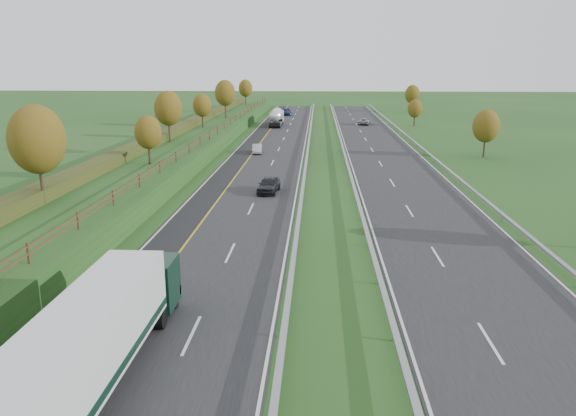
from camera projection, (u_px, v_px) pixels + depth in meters
The scene contains 19 objects.
ground at pixel (325, 169), 68.91m from camera, with size 400.00×400.00×0.00m, color #1E4619.
near_carriageway at pixel (264, 161), 74.16m from camera, with size 10.50×200.00×0.04m, color black.
far_carriageway at pixel (389, 163), 73.30m from camera, with size 10.50×200.00×0.04m, color black.
hard_shoulder at pixel (236, 161), 74.35m from camera, with size 3.00×200.00×0.04m, color black.
lane_markings at pixel (312, 162), 73.70m from camera, with size 26.75×200.00×0.01m.
embankment_left at pixel (166, 153), 74.59m from camera, with size 12.00×200.00×2.00m, color #1E4619.
hedge_left at pixel (151, 142), 74.30m from camera, with size 2.20×180.00×1.10m, color #2E3B18.
fence_left at pixel (199, 141), 73.52m from camera, with size 0.12×189.06×1.20m.
median_barrier_near at pixel (307, 157), 73.71m from camera, with size 0.32×200.00×0.71m.
median_barrier_far at pixel (346, 158), 73.45m from camera, with size 0.32×200.00×0.71m.
outer_barrier_far at pixel (434, 158), 72.85m from camera, with size 0.32×200.00×0.71m.
trees_left at pixel (160, 115), 69.97m from camera, with size 6.64×164.30×7.66m.
trees_far at pixel (446, 112), 99.80m from camera, with size 8.45×118.60×7.12m.
box_lorry at pixel (95, 339), 21.48m from camera, with size 2.58×16.28×4.06m.
road_tanker at pixel (276, 117), 116.49m from camera, with size 2.40×11.22×3.46m.
car_dark_near at pixel (269, 185), 56.07m from camera, with size 1.86×4.62×1.58m, color black.
car_silver_mid at pixel (257, 149), 80.70m from camera, with size 1.35×3.87×1.27m, color #9D9EA2.
car_small_far at pixel (286, 112), 140.14m from camera, with size 2.25×5.53×1.60m, color #162247.
car_oncoming at pixel (364, 121), 118.52m from camera, with size 2.29×4.97×1.38m, color #98989C.
Camera 1 is at (7.15, -13.07, 12.58)m, focal length 35.00 mm.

